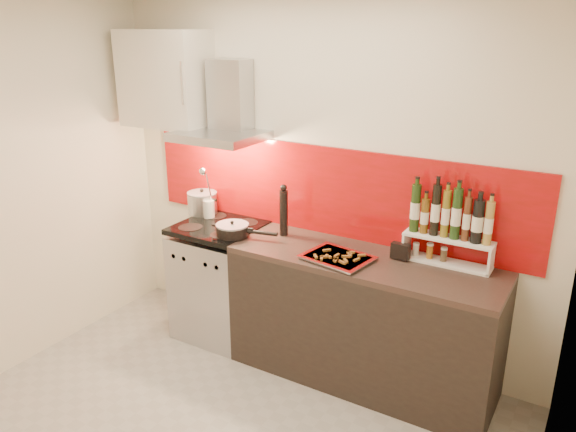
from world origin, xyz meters
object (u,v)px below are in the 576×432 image
Objects in this scene: stock_pot at (202,203)px; saute_pan at (233,230)px; range_stove at (221,281)px; baking_tray at (338,257)px; counter at (363,319)px; pepper_mill at (284,211)px.

stock_pot reaches higher than saute_pan.
range_stove is 0.57m from saute_pan.
range_stove is at bearing -30.40° from stock_pot.
range_stove is at bearing 174.28° from baking_tray.
pepper_mill is at bearing 172.28° from counter.
range_stove is 1.93× the size of baking_tray.
counter is at bearing 7.07° from saute_pan.
counter is at bearing -6.15° from stock_pot.
range_stove is at bearing -179.77° from counter.
stock_pot is at bearing 168.55° from baking_tray.
stock_pot is (-0.28, 0.16, 0.56)m from range_stove.
saute_pan is 0.82m from baking_tray.
baking_tray is at bearing -143.43° from counter.
counter is at bearing -7.72° from pepper_mill.
pepper_mill is (0.29, 0.21, 0.13)m from saute_pan.
saute_pan is 1.19× the size of pepper_mill.
counter is 3.81× the size of baking_tray.
stock_pot is at bearing 151.10° from saute_pan.
stock_pot is 0.62× the size of pepper_mill.
baking_tray is at bearing -20.83° from pepper_mill.
saute_pan is at bearing -143.86° from pepper_mill.
saute_pan reaches higher than counter.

